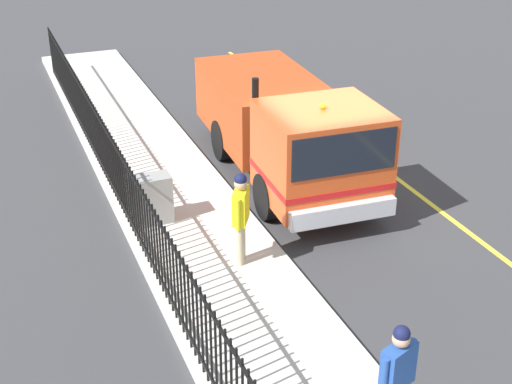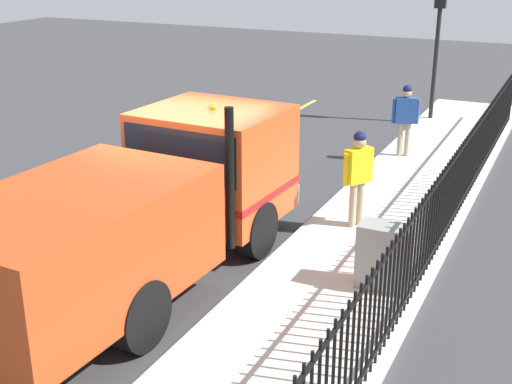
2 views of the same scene
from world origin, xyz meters
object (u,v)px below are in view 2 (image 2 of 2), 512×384
object	(u,v)px
traffic_light_near	(439,19)
traffic_cone	(89,219)
utility_cabinet	(384,256)
work_truck	(154,198)
pedestrian_distant	(406,113)
worker_standing	(358,169)

from	to	relation	value
traffic_light_near	traffic_cone	xyz separation A→B (m)	(-3.68, -10.86, -2.62)
traffic_light_near	utility_cabinet	world-z (taller)	traffic_light_near
work_truck	pedestrian_distant	world-z (taller)	work_truck
work_truck	traffic_light_near	world-z (taller)	traffic_light_near
pedestrian_distant	traffic_light_near	size ratio (longest dim) A/B	0.43
pedestrian_distant	utility_cabinet	world-z (taller)	pedestrian_distant
traffic_light_near	utility_cabinet	distance (m)	11.10
worker_standing	traffic_light_near	world-z (taller)	traffic_light_near
pedestrian_distant	utility_cabinet	distance (m)	6.85
worker_standing	traffic_cone	bearing A→B (deg)	-31.54
worker_standing	utility_cabinet	bearing A→B (deg)	58.59
work_truck	traffic_light_near	size ratio (longest dim) A/B	1.69
worker_standing	traffic_light_near	xyz separation A→B (m)	(-0.53, 8.66, 1.73)
utility_cabinet	traffic_light_near	bearing A→B (deg)	98.56
pedestrian_distant	traffic_light_near	world-z (taller)	traffic_light_near
work_truck	utility_cabinet	size ratio (longest dim) A/B	6.81
traffic_cone	traffic_light_near	bearing A→B (deg)	71.25
work_truck	traffic_light_near	xyz separation A→B (m)	(1.72, 11.67, 1.63)
traffic_light_near	worker_standing	bearing A→B (deg)	93.54
pedestrian_distant	traffic_cone	distance (m)	7.89
traffic_light_near	utility_cabinet	bearing A→B (deg)	98.58
pedestrian_distant	utility_cabinet	size ratio (longest dim) A/B	1.74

